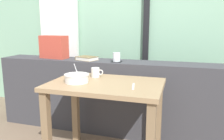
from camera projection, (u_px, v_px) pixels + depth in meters
name	position (u px, v px, depth m)	size (l,w,h in m)	color
outdoor_backdrop	(133.00, 8.00, 2.92)	(4.80, 0.08, 2.80)	#84B293
curtain_left_panel	(59.00, 20.00, 3.15)	(0.56, 0.06, 2.50)	white
window_divider_post	(147.00, 15.00, 2.82)	(0.07, 0.05, 2.60)	black
dark_console_ledge	(119.00, 97.00, 2.49)	(2.80, 0.33, 0.80)	#38383D
breakfast_table	(106.00, 98.00, 1.89)	(0.92, 0.62, 0.72)	#826849
coaster_square	(117.00, 62.00, 2.37)	(0.10, 0.10, 0.01)	black
juice_glass	(117.00, 57.00, 2.36)	(0.08, 0.08, 0.09)	white
closed_book	(87.00, 58.00, 2.48)	(0.25, 0.22, 0.04)	brown
throw_pillow	(54.00, 47.00, 2.61)	(0.32, 0.14, 0.26)	#B74233
soup_bowl	(77.00, 78.00, 1.86)	(0.20, 0.20, 0.16)	silver
fork_utensil	(133.00, 86.00, 1.73)	(0.02, 0.17, 0.01)	silver
ceramic_mug	(96.00, 72.00, 2.05)	(0.11, 0.08, 0.08)	silver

